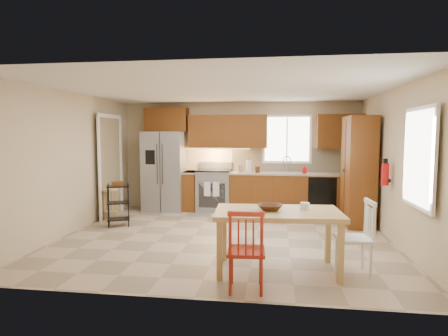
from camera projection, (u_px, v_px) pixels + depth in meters
name	position (u px, v px, depth m)	size (l,w,h in m)	color
floor	(225.00, 237.00, 6.43)	(5.50, 5.50, 0.00)	tan
ceiling	(225.00, 89.00, 6.22)	(5.50, 5.00, 0.02)	silver
wall_back	(239.00, 156.00, 8.79)	(5.50, 0.02, 2.50)	#CCB793
wall_front	(192.00, 183.00, 3.86)	(5.50, 0.02, 2.50)	#CCB793
wall_left	(73.00, 163.00, 6.70)	(0.02, 5.00, 2.50)	#CCB793
wall_right	(396.00, 166.00, 5.95)	(0.02, 5.00, 2.50)	#CCB793
refrigerator	(165.00, 171.00, 8.68)	(0.92, 0.75, 1.82)	gray
range_stove	(214.00, 191.00, 8.63)	(0.76, 0.63, 0.92)	gray
base_cabinet_narrow	(191.00, 191.00, 8.72)	(0.30, 0.60, 0.90)	brown
base_cabinet_run	(295.00, 193.00, 8.39)	(2.92, 0.60, 0.90)	brown
dishwasher	(322.00, 195.00, 8.03)	(0.60, 0.02, 0.78)	black
backsplash	(295.00, 160.00, 8.61)	(2.92, 0.03, 0.55)	beige
upper_over_fridge	(167.00, 120.00, 8.78)	(1.00, 0.35, 0.55)	#603010
upper_left_block	(228.00, 131.00, 8.60)	(1.80, 0.35, 0.75)	#603010
upper_right_block	(340.00, 131.00, 8.26)	(1.00, 0.35, 0.75)	#603010
window_back	(287.00, 139.00, 8.59)	(1.12, 0.04, 1.12)	white
sink	(287.00, 175.00, 8.38)	(0.62, 0.46, 0.16)	gray
undercab_glow	(215.00, 149.00, 8.65)	(1.60, 0.30, 0.01)	#FFBF66
soap_bottle	(304.00, 169.00, 8.22)	(0.09, 0.09, 0.19)	#B90D0C
paper_towel	(249.00, 166.00, 8.43)	(0.12, 0.12, 0.28)	silver
canister_steel	(240.00, 168.00, 8.46)	(0.11, 0.11, 0.18)	gray
canister_wood	(258.00, 170.00, 8.38)	(0.10, 0.10, 0.14)	#502C15
pantry	(358.00, 171.00, 7.19)	(0.50, 0.95, 2.10)	brown
fire_extinguisher	(385.00, 174.00, 6.13)	(0.12, 0.12, 0.36)	#B90D0C
window_right	(419.00, 158.00, 4.81)	(0.04, 1.02, 1.32)	white
doorway	(110.00, 168.00, 7.99)	(0.04, 0.95, 2.10)	#8C7A59
dining_table	(277.00, 241.00, 4.78)	(1.58, 0.89, 0.77)	tan
chair_red	(246.00, 250.00, 4.18)	(0.43, 0.43, 0.93)	#AB2A1A
chair_white	(354.00, 237.00, 4.69)	(0.43, 0.43, 0.93)	silver
table_bowl	(270.00, 211.00, 4.76)	(0.32, 0.32, 0.08)	#502C15
table_jar	(305.00, 208.00, 4.79)	(0.12, 0.12, 0.14)	silver
bar_stool	(110.00, 204.00, 7.67)	(0.32, 0.32, 0.65)	tan
utility_cart	(118.00, 205.00, 7.16)	(0.41, 0.32, 0.82)	black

